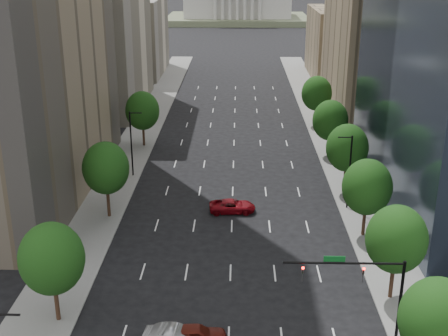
# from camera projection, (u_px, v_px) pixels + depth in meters

# --- Properties ---
(sidewalk_left) EXTENTS (6.00, 200.00, 0.15)m
(sidewalk_left) POSITION_uv_depth(u_px,v_px,m) (111.00, 190.00, 74.33)
(sidewalk_left) COLOR slate
(sidewalk_left) RESTS_ON ground
(sidewalk_right) EXTENTS (6.00, 200.00, 0.15)m
(sidewalk_right) POSITION_uv_depth(u_px,v_px,m) (356.00, 192.00, 73.62)
(sidewalk_right) COLOR slate
(sidewalk_right) RESTS_ON ground
(midrise_cream_left) EXTENTS (14.00, 30.00, 35.00)m
(midrise_cream_left) POSITION_uv_depth(u_px,v_px,m) (101.00, 14.00, 108.81)
(midrise_cream_left) COLOR beige
(midrise_cream_left) RESTS_ON ground
(filler_left) EXTENTS (14.00, 26.00, 18.00)m
(filler_left) POSITION_uv_depth(u_px,v_px,m) (134.00, 37.00, 142.70)
(filler_left) COLOR beige
(filler_left) RESTS_ON ground
(parking_tan_right) EXTENTS (14.00, 30.00, 30.00)m
(parking_tan_right) POSITION_uv_depth(u_px,v_px,m) (374.00, 31.00, 105.72)
(parking_tan_right) COLOR #8C7759
(parking_tan_right) RESTS_ON ground
(filler_right) EXTENTS (14.00, 26.00, 16.00)m
(filler_right) POSITION_uv_depth(u_px,v_px,m) (341.00, 43.00, 139.09)
(filler_right) COLOR #8C7759
(filler_right) RESTS_ON ground
(tree_right_0) EXTENTS (5.20, 5.20, 8.39)m
(tree_right_0) POSITION_uv_depth(u_px,v_px,m) (437.00, 320.00, 38.99)
(tree_right_0) COLOR #382316
(tree_right_0) RESTS_ON ground
(tree_right_1) EXTENTS (5.20, 5.20, 8.75)m
(tree_right_1) POSITION_uv_depth(u_px,v_px,m) (396.00, 239.00, 49.18)
(tree_right_1) COLOR #382316
(tree_right_1) RESTS_ON ground
(tree_right_2) EXTENTS (5.20, 5.20, 8.61)m
(tree_right_2) POSITION_uv_depth(u_px,v_px,m) (367.00, 187.00, 60.48)
(tree_right_2) COLOR #382316
(tree_right_2) RESTS_ON ground
(tree_right_3) EXTENTS (5.20, 5.20, 8.89)m
(tree_right_3) POSITION_uv_depth(u_px,v_px,m) (347.00, 148.00, 71.63)
(tree_right_3) COLOR #382316
(tree_right_3) RESTS_ON ground
(tree_right_4) EXTENTS (5.20, 5.20, 8.46)m
(tree_right_4) POSITION_uv_depth(u_px,v_px,m) (330.00, 120.00, 84.91)
(tree_right_4) COLOR #382316
(tree_right_4) RESTS_ON ground
(tree_right_5) EXTENTS (5.20, 5.20, 8.75)m
(tree_right_5) POSITION_uv_depth(u_px,v_px,m) (317.00, 93.00, 99.81)
(tree_right_5) COLOR #382316
(tree_right_5) RESTS_ON ground
(tree_left_0) EXTENTS (5.20, 5.20, 8.75)m
(tree_left_0) POSITION_uv_depth(u_px,v_px,m) (52.00, 259.00, 46.07)
(tree_left_0) COLOR #382316
(tree_left_0) RESTS_ON ground
(tree_left_1) EXTENTS (5.20, 5.20, 8.97)m
(tree_left_1) POSITION_uv_depth(u_px,v_px,m) (106.00, 168.00, 64.75)
(tree_left_1) COLOR #382316
(tree_left_1) RESTS_ON ground
(tree_left_2) EXTENTS (5.20, 5.20, 8.68)m
(tree_left_2) POSITION_uv_depth(u_px,v_px,m) (142.00, 111.00, 89.22)
(tree_left_2) COLOR #382316
(tree_left_2) RESTS_ON ground
(streetlight_rn) EXTENTS (1.70, 0.20, 9.00)m
(streetlight_rn) POSITION_uv_depth(u_px,v_px,m) (349.00, 170.00, 67.32)
(streetlight_rn) COLOR black
(streetlight_rn) RESTS_ON ground
(streetlight_ln) EXTENTS (1.70, 0.20, 9.00)m
(streetlight_ln) POSITION_uv_depth(u_px,v_px,m) (132.00, 142.00, 77.31)
(streetlight_ln) COLOR black
(streetlight_ln) RESTS_ON ground
(traffic_signal) EXTENTS (9.12, 0.40, 7.38)m
(traffic_signal) POSITION_uv_depth(u_px,v_px,m) (369.00, 283.00, 43.83)
(traffic_signal) COLOR black
(traffic_signal) RESTS_ON ground
(capitol) EXTENTS (60.00, 40.00, 35.20)m
(capitol) POSITION_uv_depth(u_px,v_px,m) (237.00, 1.00, 248.87)
(capitol) COLOR #596647
(capitol) RESTS_ON ground
(foothills) EXTENTS (720.00, 413.00, 263.00)m
(foothills) POSITION_uv_depth(u_px,v_px,m) (272.00, 21.00, 592.01)
(foothills) COLOR brown
(foothills) RESTS_ON ground
(car_maroon) EXTENTS (5.16, 2.51, 1.70)m
(car_maroon) POSITION_uv_depth(u_px,v_px,m) (195.00, 335.00, 44.83)
(car_maroon) COLOR #55160E
(car_maroon) RESTS_ON ground
(car_red_far) EXTENTS (5.48, 2.79, 1.49)m
(car_red_far) POSITION_uv_depth(u_px,v_px,m) (232.00, 206.00, 67.88)
(car_red_far) COLOR maroon
(car_red_far) RESTS_ON ground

